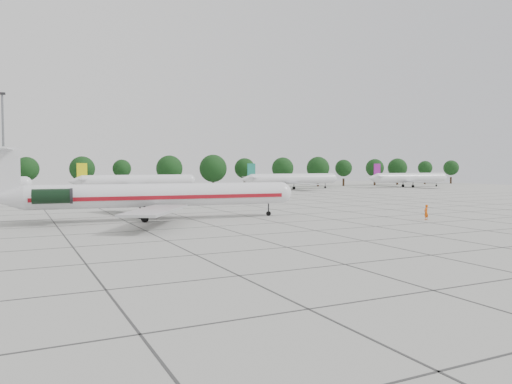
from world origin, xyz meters
TOP-DOWN VIEW (x-y plane):
  - ground at (0.00, 0.00)m, footprint 260.00×260.00m
  - apron_joints at (0.00, 15.00)m, footprint 170.00×170.00m
  - main_airliner at (-13.38, 9.77)m, footprint 37.77×29.57m
  - ground_crew at (18.03, -5.50)m, footprint 0.81×0.64m
  - bg_airliner_c at (0.16, 74.24)m, footprint 28.24×27.20m
  - bg_airliner_d at (44.84, 73.12)m, footprint 28.24×27.20m
  - bg_airliner_e at (84.94, 68.06)m, footprint 28.24×27.20m
  - tree_line at (-11.68, 85.00)m, footprint 249.86×8.44m
  - floodlight_mast at (-30.00, 92.00)m, footprint 1.60×1.60m

SIDE VIEW (x-z plane):
  - ground at x=0.00m, z-range 0.00..0.00m
  - apron_joints at x=0.00m, z-range 0.00..0.02m
  - ground_crew at x=18.03m, z-range 0.00..1.93m
  - bg_airliner_c at x=0.16m, z-range -0.79..6.61m
  - bg_airliner_d at x=44.84m, z-range -0.79..6.61m
  - bg_airliner_e at x=84.94m, z-range -0.79..6.61m
  - main_airliner at x=-13.38m, z-range -1.30..7.57m
  - tree_line at x=-11.68m, z-range 0.87..11.09m
  - floodlight_mast at x=-30.00m, z-range 1.56..27.01m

